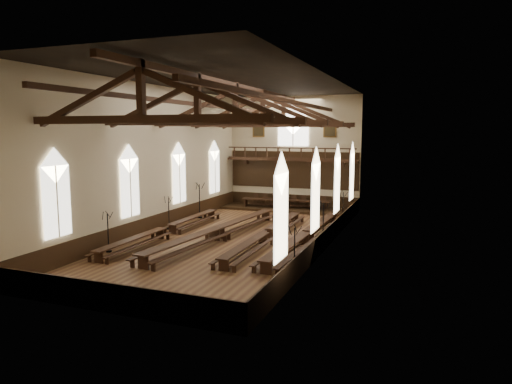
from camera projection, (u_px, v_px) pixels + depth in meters
ground at (236, 238)px, 29.54m from camera, size 26.00×26.00×0.00m
room_walls at (236, 138)px, 28.69m from camera, size 26.00×26.00×26.00m
wainscot_band at (236, 229)px, 29.46m from camera, size 12.00×26.00×1.20m
side_windows at (236, 181)px, 29.05m from camera, size 11.85×19.80×4.50m
end_window at (293, 128)px, 40.53m from camera, size 2.80×0.12×3.80m
minstrels_gallery at (292, 165)px, 40.75m from camera, size 11.80×1.24×3.70m
portraits at (293, 129)px, 40.55m from camera, size 7.75×0.09×1.45m
roof_trusses at (236, 110)px, 28.46m from camera, size 11.70×25.70×2.80m
refectory_row_a at (166, 229)px, 30.09m from camera, size 1.42×13.86×0.69m
refectory_row_b at (218, 230)px, 29.19m from camera, size 2.43×15.13×0.81m
refectory_row_c at (267, 233)px, 28.75m from camera, size 1.48×13.89×0.69m
refectory_row_d at (307, 234)px, 28.29m from camera, size 1.76×14.41×0.75m
dais at (286, 209)px, 40.15m from camera, size 11.40×2.95×0.20m
high_table at (286, 201)px, 40.06m from camera, size 7.93×1.55×0.74m
high_chairs at (288, 200)px, 40.78m from camera, size 6.83×0.54×1.09m
candelabrum_left_near at (108, 240)px, 26.16m from camera, size 0.63×0.73×2.38m
candelabrum_left_mid at (169, 219)px, 32.21m from camera, size 0.69×0.71×2.37m
candelabrum_left_far at (200, 207)px, 36.45m from camera, size 0.86×0.84×2.88m
candelabrum_right_near at (294, 259)px, 22.22m from camera, size 0.73×0.68×2.41m
candelabrum_right_mid at (323, 231)px, 28.08m from camera, size 0.73×0.82×2.68m
candelabrum_right_far at (343, 213)px, 34.37m from camera, size 0.74×0.73×2.49m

